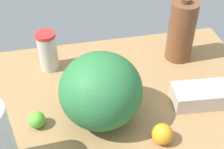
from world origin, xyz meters
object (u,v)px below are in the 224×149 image
object	(u,v)px
tumbler_cup	(48,51)
chocolate_milk_jug	(181,31)
orange_beside_bowl	(162,134)
watermelon	(101,91)
egg_carton	(212,95)
lime_loose	(37,120)

from	to	relation	value
tumbler_cup	chocolate_milk_jug	world-z (taller)	chocolate_milk_jug
tumbler_cup	orange_beside_bowl	xyz separation A→B (cm)	(34.31, -47.75, -5.12)
chocolate_milk_jug	orange_beside_bowl	bearing A→B (deg)	-117.12
watermelon	chocolate_milk_jug	world-z (taller)	chocolate_milk_jug
egg_carton	orange_beside_bowl	size ratio (longest dim) A/B	4.20
egg_carton	tumbler_cup	distance (cm)	67.91
chocolate_milk_jug	lime_loose	size ratio (longest dim) A/B	4.77
egg_carton	tumbler_cup	world-z (taller)	tumbler_cup
chocolate_milk_jug	lime_loose	xyz separation A→B (cm)	(-62.94, -28.41, -10.49)
egg_carton	lime_loose	xyz separation A→B (cm)	(-64.99, 1.21, -0.42)
watermelon	chocolate_milk_jug	xyz separation A→B (cm)	(40.16, 28.97, 0.51)
chocolate_milk_jug	watermelon	bearing A→B (deg)	-144.20
egg_carton	watermelon	bearing A→B (deg)	-175.65
orange_beside_bowl	lime_loose	bearing A→B (deg)	159.17
watermelon	egg_carton	bearing A→B (deg)	-0.89
orange_beside_bowl	watermelon	bearing A→B (deg)	140.03
chocolate_milk_jug	lime_loose	bearing A→B (deg)	-155.71
lime_loose	tumbler_cup	bearing A→B (deg)	79.17
egg_carton	tumbler_cup	xyz separation A→B (cm)	(-58.80, 33.56, 5.27)
tumbler_cup	watermelon	bearing A→B (deg)	-63.24
chocolate_milk_jug	lime_loose	world-z (taller)	chocolate_milk_jug
egg_carton	lime_loose	distance (cm)	65.01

